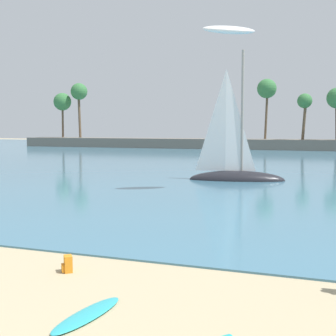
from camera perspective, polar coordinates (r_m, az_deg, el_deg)
The scene contains 6 objects.
sea at distance 66.21m, azimuth 13.89°, elevation 1.67°, with size 220.00×108.26×0.06m, color teal.
palm_headland at distance 80.34m, azimuth 13.83°, elevation 3.95°, with size 102.30×6.08×12.67m.
backpack_near_kite at distance 12.56m, azimuth -12.46°, elevation -11.68°, with size 0.37×0.37×0.44m.
surfboard at distance 9.79m, azimuth -10.05°, elevation -17.62°, with size 2.10×0.52×0.08m, color #2DA8B2.
sailboat_near_shore at distance 32.79m, azimuth 8.34°, elevation 0.03°, with size 7.02×3.21×9.80m.
kite_aloft_high_over_bay at distance 27.26m, azimuth 7.65°, elevation 16.76°, with size 3.15×1.07×0.44m, color white.
Camera 1 is at (6.70, -1.67, 3.81)m, focal length 48.72 mm.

